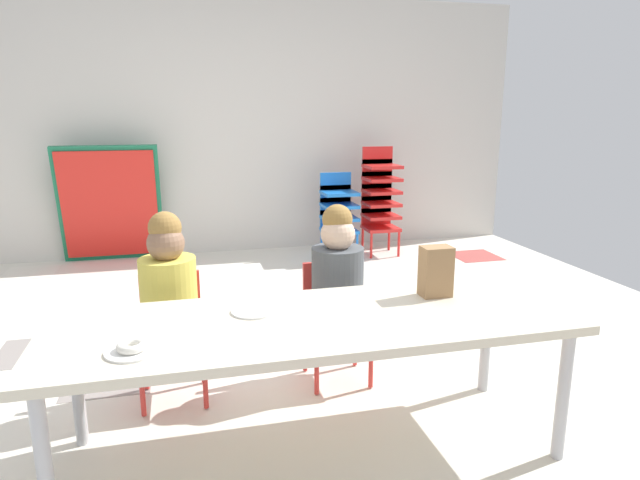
{
  "coord_description": "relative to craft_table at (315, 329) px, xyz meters",
  "views": [
    {
      "loc": [
        -0.47,
        -2.82,
        1.36
      ],
      "look_at": [
        0.08,
        -0.62,
        0.83
      ],
      "focal_mm": 30.75,
      "sensor_mm": 36.0,
      "label": 1
    }
  ],
  "objects": [
    {
      "name": "ground_plane",
      "position": [
        0.0,
        0.87,
        -0.54
      ],
      "size": [
        5.87,
        5.3,
        0.02
      ],
      "color": "silver"
    },
    {
      "name": "back_wall",
      "position": [
        -0.0,
        3.52,
        0.69
      ],
      "size": [
        5.87,
        0.1,
        2.45
      ],
      "primitive_type": "cube",
      "color": "beige",
      "rests_on": "ground_plane"
    },
    {
      "name": "craft_table",
      "position": [
        0.0,
        0.0,
        0.0
      ],
      "size": [
        2.04,
        0.69,
        0.58
      ],
      "color": "beige",
      "rests_on": "ground_plane"
    },
    {
      "name": "seated_child_near_camera",
      "position": [
        -0.56,
        0.57,
        0.02
      ],
      "size": [
        0.32,
        0.31,
        0.92
      ],
      "color": "red",
      "rests_on": "ground_plane"
    },
    {
      "name": "seated_child_middle_seat",
      "position": [
        0.25,
        0.57,
        0.02
      ],
      "size": [
        0.34,
        0.34,
        0.92
      ],
      "color": "red",
      "rests_on": "ground_plane"
    },
    {
      "name": "kid_chair_blue_stack",
      "position": [
        0.96,
        3.01,
        -0.08
      ],
      "size": [
        0.32,
        0.3,
        0.8
      ],
      "color": "blue",
      "rests_on": "ground_plane"
    },
    {
      "name": "kid_chair_red_stack",
      "position": [
        1.38,
        3.01,
        0.04
      ],
      "size": [
        0.32,
        0.3,
        1.04
      ],
      "color": "red",
      "rests_on": "ground_plane"
    },
    {
      "name": "folded_activity_table",
      "position": [
        -1.12,
        3.32,
        0.0
      ],
      "size": [
        0.9,
        0.29,
        1.09
      ],
      "color": "#19724C",
      "rests_on": "ground_plane"
    },
    {
      "name": "paper_bag_brown",
      "position": [
        0.57,
        0.13,
        0.16
      ],
      "size": [
        0.13,
        0.09,
        0.22
      ],
      "primitive_type": "cube",
      "color": "#9E754C",
      "rests_on": "craft_table"
    },
    {
      "name": "paper_plate_near_edge",
      "position": [
        -0.66,
        -0.16,
        0.05
      ],
      "size": [
        0.18,
        0.18,
        0.01
      ],
      "primitive_type": "cylinder",
      "color": "white",
      "rests_on": "craft_table"
    },
    {
      "name": "paper_plate_center_table",
      "position": [
        -0.22,
        0.12,
        0.05
      ],
      "size": [
        0.18,
        0.18,
        0.01
      ],
      "primitive_type": "cylinder",
      "color": "white",
      "rests_on": "craft_table"
    },
    {
      "name": "donut_powdered_on_plate",
      "position": [
        -0.66,
        -0.16,
        0.07
      ],
      "size": [
        0.1,
        0.1,
        0.03
      ],
      "primitive_type": "torus",
      "color": "white",
      "rests_on": "craft_table"
    }
  ]
}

